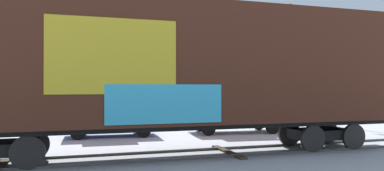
{
  "coord_description": "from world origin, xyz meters",
  "views": [
    {
      "loc": [
        -3.52,
        -11.46,
        2.19
      ],
      "look_at": [
        -0.42,
        0.52,
        2.28
      ],
      "focal_mm": 33.94,
      "sensor_mm": 36.0,
      "label": 1
    }
  ],
  "objects_px": {
    "flagpole": "(288,41)",
    "parked_car_blue": "(109,118)",
    "freight_car": "(181,67)",
    "parked_car_silver": "(233,115)"
  },
  "relations": [
    {
      "from": "flagpole",
      "to": "parked_car_blue",
      "type": "distance_m",
      "value": 14.42
    },
    {
      "from": "freight_car",
      "to": "parked_car_blue",
      "type": "distance_m",
      "value": 6.2
    },
    {
      "from": "parked_car_blue",
      "to": "parked_car_silver",
      "type": "height_order",
      "value": "parked_car_silver"
    },
    {
      "from": "freight_car",
      "to": "flagpole",
      "type": "height_order",
      "value": "flagpole"
    },
    {
      "from": "freight_car",
      "to": "parked_car_silver",
      "type": "bearing_deg",
      "value": 54.18
    },
    {
      "from": "flagpole",
      "to": "parked_car_blue",
      "type": "bearing_deg",
      "value": -154.59
    },
    {
      "from": "flagpole",
      "to": "parked_car_silver",
      "type": "distance_m",
      "value": 9.87
    },
    {
      "from": "freight_car",
      "to": "parked_car_silver",
      "type": "xyz_separation_m",
      "value": [
        3.86,
        5.35,
        -2.03
      ]
    },
    {
      "from": "parked_car_blue",
      "to": "parked_car_silver",
      "type": "relative_size",
      "value": 0.86
    },
    {
      "from": "flagpole",
      "to": "parked_car_blue",
      "type": "xyz_separation_m",
      "value": [
        -12.32,
        -5.85,
        -4.67
      ]
    }
  ]
}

